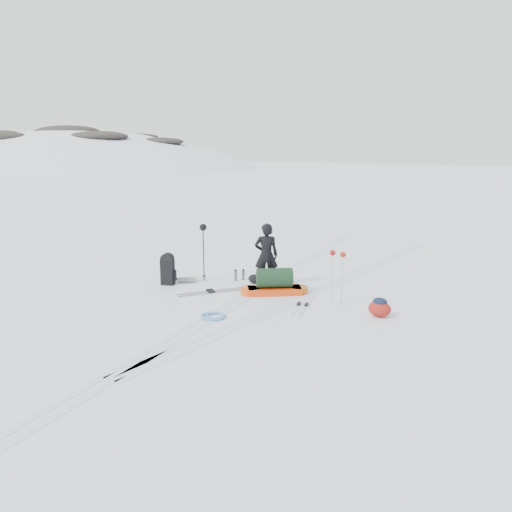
# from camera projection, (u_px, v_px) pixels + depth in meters

# --- Properties ---
(ground) EXTENTS (200.00, 200.00, 0.00)m
(ground) POSITION_uv_depth(u_px,v_px,m) (248.00, 296.00, 12.05)
(ground) COLOR white
(ground) RESTS_ON ground
(ski_tracks) EXTENTS (3.38, 17.97, 0.01)m
(ski_tracks) POSITION_uv_depth(u_px,v_px,m) (286.00, 290.00, 12.50)
(ski_tracks) COLOR silver
(ski_tracks) RESTS_ON ground
(skier) EXTENTS (0.72, 0.64, 1.65)m
(skier) POSITION_uv_depth(u_px,v_px,m) (266.00, 255.00, 12.66)
(skier) COLOR black
(skier) RESTS_ON ground
(pulk_sled) EXTENTS (1.65, 1.33, 0.64)m
(pulk_sled) POSITION_uv_depth(u_px,v_px,m) (274.00, 284.00, 12.17)
(pulk_sled) COLOR #E53D0D
(pulk_sled) RESTS_ON ground
(expedition_rucksack) EXTENTS (0.75, 0.78, 0.84)m
(expedition_rucksack) POSITION_uv_depth(u_px,v_px,m) (170.00, 270.00, 12.97)
(expedition_rucksack) COLOR black
(expedition_rucksack) RESTS_ON ground
(ski_poles_black) EXTENTS (0.19, 0.19, 1.54)m
(ski_poles_black) POSITION_uv_depth(u_px,v_px,m) (203.00, 234.00, 13.16)
(ski_poles_black) COLOR black
(ski_poles_black) RESTS_ON ground
(ski_poles_silver) EXTENTS (0.39, 0.20, 1.26)m
(ski_poles_silver) POSITION_uv_depth(u_px,v_px,m) (337.00, 260.00, 11.10)
(ski_poles_silver) COLOR silver
(ski_poles_silver) RESTS_ON ground
(touring_skis_grey) EXTENTS (1.24, 1.46, 0.06)m
(touring_skis_grey) POSITION_uv_depth(u_px,v_px,m) (210.00, 292.00, 12.33)
(touring_skis_grey) COLOR gray
(touring_skis_grey) RESTS_ON ground
(touring_skis_white) EXTENTS (0.62, 1.77, 0.06)m
(touring_skis_white) POSITION_uv_depth(u_px,v_px,m) (303.00, 305.00, 11.28)
(touring_skis_white) COLOR silver
(touring_skis_white) RESTS_ON ground
(rope_coil) EXTENTS (0.67, 0.67, 0.06)m
(rope_coil) POSITION_uv_depth(u_px,v_px,m) (214.00, 316.00, 10.50)
(rope_coil) COLOR #5195C5
(rope_coil) RESTS_ON ground
(small_daypack) EXTENTS (0.60, 0.58, 0.41)m
(small_daypack) POSITION_uv_depth(u_px,v_px,m) (380.00, 308.00, 10.51)
(small_daypack) COLOR maroon
(small_daypack) RESTS_ON ground
(thermos_pair) EXTENTS (0.22, 0.29, 0.31)m
(thermos_pair) POSITION_uv_depth(u_px,v_px,m) (239.00, 275.00, 13.43)
(thermos_pair) COLOR slate
(thermos_pair) RESTS_ON ground
(stuff_sack) EXTENTS (0.44, 0.37, 0.24)m
(stuff_sack) POSITION_uv_depth(u_px,v_px,m) (255.00, 279.00, 13.12)
(stuff_sack) COLOR black
(stuff_sack) RESTS_ON ground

